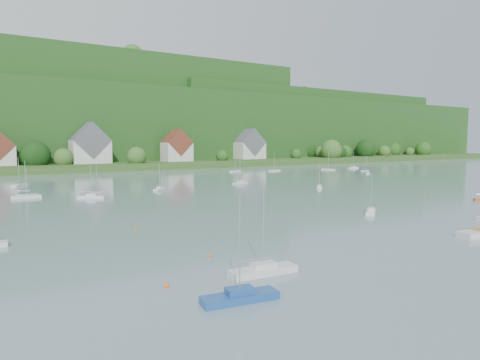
# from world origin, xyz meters

# --- Properties ---
(far_shore_strip) EXTENTS (600.00, 60.00, 3.00)m
(far_shore_strip) POSITION_xyz_m (0.00, 200.00, 1.50)
(far_shore_strip) COLOR #264A1C
(far_shore_strip) RESTS_ON ground
(forested_ridge) EXTENTS (620.00, 181.22, 69.89)m
(forested_ridge) POSITION_xyz_m (0.39, 268.57, 22.89)
(forested_ridge) COLOR #153F14
(forested_ridge) RESTS_ON ground
(village_building_2) EXTENTS (16.00, 11.44, 18.00)m
(village_building_2) POSITION_xyz_m (5.00, 188.00, 10.27)
(village_building_2) COLOR silver
(village_building_2) RESTS_ON far_shore_strip
(village_building_3) EXTENTS (13.00, 10.40, 15.50)m
(village_building_3) POSITION_xyz_m (45.00, 186.00, 9.43)
(village_building_3) COLOR silver
(village_building_3) RESTS_ON far_shore_strip
(village_building_4) EXTENTS (15.00, 10.40, 16.50)m
(village_building_4) POSITION_xyz_m (90.00, 190.00, 9.59)
(village_building_4) COLOR silver
(village_building_4) RESTS_ON far_shore_strip
(near_sailboat_0) EXTENTS (6.84, 2.46, 9.05)m
(near_sailboat_0) POSITION_xyz_m (-16.52, 27.34, 0.47)
(near_sailboat_0) COLOR silver
(near_sailboat_0) RESTS_ON ground
(near_sailboat_1) EXTENTS (6.45, 2.65, 8.45)m
(near_sailboat_1) POSITION_xyz_m (-22.07, 22.72, 0.45)
(near_sailboat_1) COLOR #204C90
(near_sailboat_1) RESTS_ON ground
(near_sailboat_3) EXTENTS (5.24, 4.56, 7.37)m
(near_sailboat_3) POSITION_xyz_m (19.23, 45.21, 0.42)
(near_sailboat_3) COLOR silver
(near_sailboat_3) RESTS_ON ground
(mooring_buoy_0) EXTENTS (0.45, 0.45, 0.45)m
(mooring_buoy_0) POSITION_xyz_m (-25.66, 28.91, 0.00)
(mooring_buoy_0) COLOR orange
(mooring_buoy_0) RESTS_ON ground
(mooring_buoy_2) EXTENTS (0.45, 0.45, 0.45)m
(mooring_buoy_2) POSITION_xyz_m (43.46, 51.40, 0.00)
(mooring_buoy_2) COLOR orange
(mooring_buoy_2) RESTS_ON ground
(mooring_buoy_3) EXTENTS (0.39, 0.39, 0.39)m
(mooring_buoy_3) POSITION_xyz_m (-20.09, 53.64, 0.00)
(mooring_buoy_3) COLOR orange
(mooring_buoy_3) RESTS_ON ground
(mooring_buoy_5) EXTENTS (0.42, 0.42, 0.42)m
(mooring_buoy_5) POSITION_xyz_m (-18.01, 35.53, 0.00)
(mooring_buoy_5) COLOR orange
(mooring_buoy_5) RESTS_ON ground
(far_sailboat_cluster) EXTENTS (207.47, 72.10, 8.71)m
(far_sailboat_cluster) POSITION_xyz_m (7.79, 119.16, 0.38)
(far_sailboat_cluster) COLOR silver
(far_sailboat_cluster) RESTS_ON ground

